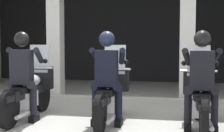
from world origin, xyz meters
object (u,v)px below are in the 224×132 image
at_px(police_officer_center, 107,70).
at_px(motorcycle_right, 200,97).
at_px(motorcycle_center, 110,93).
at_px(police_officer_left, 23,69).
at_px(motorcycle_left, 30,91).
at_px(police_officer_right, 202,72).

relative_size(police_officer_center, motorcycle_right, 0.78).
xyz_separation_m(motorcycle_center, motorcycle_right, (1.52, -0.11, 0.00)).
relative_size(police_officer_left, motorcycle_right, 0.78).
height_order(motorcycle_left, police_officer_right, police_officer_right).
relative_size(motorcycle_left, police_officer_right, 1.29).
relative_size(motorcycle_left, motorcycle_right, 1.00).
relative_size(motorcycle_left, police_officer_left, 1.29).
xyz_separation_m(motorcycle_left, police_officer_right, (3.04, -0.41, 0.44)).
distance_m(motorcycle_center, police_officer_center, 0.52).
distance_m(police_officer_center, police_officer_right, 1.52).
distance_m(police_officer_left, motorcycle_center, 1.60).
relative_size(motorcycle_left, motorcycle_center, 1.00).
bearing_deg(police_officer_left, motorcycle_right, 0.35).
relative_size(police_officer_center, police_officer_right, 1.00).
bearing_deg(police_officer_left, motorcycle_center, 7.24).
relative_size(police_officer_left, police_officer_center, 1.00).
bearing_deg(police_officer_right, police_officer_left, 171.44).
height_order(motorcycle_left, motorcycle_center, same).
bearing_deg(motorcycle_left, police_officer_left, -92.86).
bearing_deg(police_officer_center, motorcycle_right, -1.81).
bearing_deg(motorcycle_left, motorcycle_right, -4.99).
bearing_deg(police_officer_right, motorcycle_right, 83.56).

